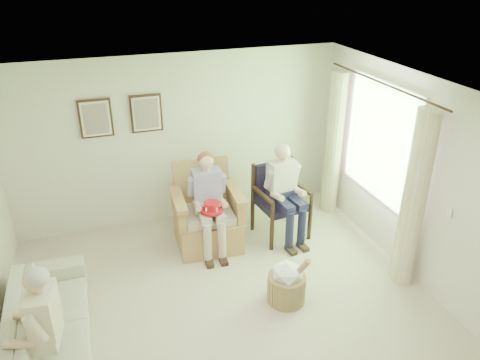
{
  "coord_description": "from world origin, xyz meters",
  "views": [
    {
      "loc": [
        -1.25,
        -3.79,
        3.85
      ],
      "look_at": [
        0.6,
        1.64,
        1.05
      ],
      "focal_mm": 35.0,
      "sensor_mm": 36.0,
      "label": 1
    }
  ],
  "objects_px": {
    "person_sofa": "(40,322)",
    "hatbox": "(287,282)",
    "sofa": "(49,323)",
    "red_hat": "(212,208)",
    "person_wicker": "(209,196)",
    "wood_armchair": "(279,197)",
    "person_dark": "(284,186)",
    "wicker_armchair": "(207,220)"
  },
  "relations": [
    {
      "from": "person_sofa",
      "to": "hatbox",
      "type": "distance_m",
      "value": 2.75
    },
    {
      "from": "sofa",
      "to": "hatbox",
      "type": "bearing_deg",
      "value": -93.38
    },
    {
      "from": "red_hat",
      "to": "hatbox",
      "type": "height_order",
      "value": "red_hat"
    },
    {
      "from": "person_wicker",
      "to": "red_hat",
      "type": "relative_size",
      "value": 4.73
    },
    {
      "from": "wood_armchair",
      "to": "red_hat",
      "type": "distance_m",
      "value": 1.17
    },
    {
      "from": "sofa",
      "to": "person_dark",
      "type": "xyz_separation_m",
      "value": [
        3.22,
        1.17,
        0.55
      ]
    },
    {
      "from": "wicker_armchair",
      "to": "wood_armchair",
      "type": "bearing_deg",
      "value": 0.52
    },
    {
      "from": "hatbox",
      "to": "red_hat",
      "type": "bearing_deg",
      "value": 116.18
    },
    {
      "from": "red_hat",
      "to": "hatbox",
      "type": "xyz_separation_m",
      "value": [
        0.59,
        -1.2,
        -0.5
      ]
    },
    {
      "from": "person_wicker",
      "to": "person_sofa",
      "type": "distance_m",
      "value": 2.73
    },
    {
      "from": "wicker_armchair",
      "to": "person_dark",
      "type": "bearing_deg",
      "value": -8.54
    },
    {
      "from": "wood_armchair",
      "to": "hatbox",
      "type": "bearing_deg",
      "value": -116.19
    },
    {
      "from": "sofa",
      "to": "person_dark",
      "type": "relative_size",
      "value": 1.45
    },
    {
      "from": "sofa",
      "to": "person_dark",
      "type": "distance_m",
      "value": 3.47
    },
    {
      "from": "wood_armchair",
      "to": "person_sofa",
      "type": "xyz_separation_m",
      "value": [
        -3.22,
        -1.81,
        0.13
      ]
    },
    {
      "from": "person_wicker",
      "to": "hatbox",
      "type": "relative_size",
      "value": 2.08
    },
    {
      "from": "sofa",
      "to": "hatbox",
      "type": "relative_size",
      "value": 3.01
    },
    {
      "from": "sofa",
      "to": "hatbox",
      "type": "xyz_separation_m",
      "value": [
        2.7,
        -0.16,
        -0.03
      ]
    },
    {
      "from": "sofa",
      "to": "person_sofa",
      "type": "height_order",
      "value": "person_sofa"
    },
    {
      "from": "wicker_armchair",
      "to": "person_wicker",
      "type": "relative_size",
      "value": 0.83
    },
    {
      "from": "wicker_armchair",
      "to": "person_sofa",
      "type": "bearing_deg",
      "value": -135.33
    },
    {
      "from": "sofa",
      "to": "person_wicker",
      "type": "bearing_deg",
      "value": -59.6
    },
    {
      "from": "wood_armchair",
      "to": "person_sofa",
      "type": "relative_size",
      "value": 0.85
    },
    {
      "from": "hatbox",
      "to": "person_sofa",
      "type": "bearing_deg",
      "value": -173.47
    },
    {
      "from": "sofa",
      "to": "person_wicker",
      "type": "distance_m",
      "value": 2.52
    },
    {
      "from": "wicker_armchair",
      "to": "hatbox",
      "type": "xyz_separation_m",
      "value": [
        0.58,
        -1.56,
        -0.11
      ]
    },
    {
      "from": "person_dark",
      "to": "hatbox",
      "type": "xyz_separation_m",
      "value": [
        -0.52,
        -1.33,
        -0.58
      ]
    },
    {
      "from": "person_dark",
      "to": "person_sofa",
      "type": "xyz_separation_m",
      "value": [
        -3.22,
        -1.63,
        -0.13
      ]
    },
    {
      "from": "person_wicker",
      "to": "red_hat",
      "type": "bearing_deg",
      "value": -90.99
    },
    {
      "from": "wood_armchair",
      "to": "sofa",
      "type": "bearing_deg",
      "value": -164.35
    },
    {
      "from": "person_dark",
      "to": "person_sofa",
      "type": "distance_m",
      "value": 3.61
    },
    {
      "from": "person_dark",
      "to": "red_hat",
      "type": "xyz_separation_m",
      "value": [
        -1.11,
        -0.12,
        -0.08
      ]
    },
    {
      "from": "sofa",
      "to": "hatbox",
      "type": "distance_m",
      "value": 2.7
    },
    {
      "from": "wicker_armchair",
      "to": "hatbox",
      "type": "distance_m",
      "value": 1.66
    },
    {
      "from": "person_wicker",
      "to": "sofa",
      "type": "bearing_deg",
      "value": -146.28
    },
    {
      "from": "wicker_armchair",
      "to": "red_hat",
      "type": "height_order",
      "value": "wicker_armchair"
    },
    {
      "from": "person_wicker",
      "to": "person_dark",
      "type": "bearing_deg",
      "value": -0.66
    },
    {
      "from": "wicker_armchair",
      "to": "person_dark",
      "type": "xyz_separation_m",
      "value": [
        1.1,
        -0.23,
        0.47
      ]
    },
    {
      "from": "person_sofa",
      "to": "sofa",
      "type": "bearing_deg",
      "value": -171.71
    },
    {
      "from": "red_hat",
      "to": "person_sofa",
      "type": "bearing_deg",
      "value": -144.31
    },
    {
      "from": "wood_armchair",
      "to": "sofa",
      "type": "relative_size",
      "value": 0.52
    },
    {
      "from": "sofa",
      "to": "person_wicker",
      "type": "height_order",
      "value": "person_wicker"
    }
  ]
}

